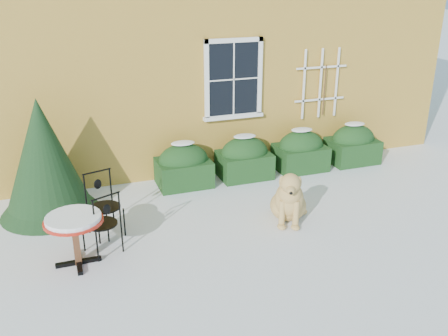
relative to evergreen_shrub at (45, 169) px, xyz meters
name	(u,v)px	position (x,y,z in m)	size (l,w,h in m)	color
ground	(245,243)	(2.86, -2.15, -0.84)	(80.00, 80.00, 0.00)	white
house	(146,4)	(2.86, 4.85, 2.38)	(12.40, 8.40, 6.40)	gold
hedge_row	(273,155)	(4.51, 0.40, -0.44)	(4.95, 0.80, 0.91)	#133314
evergreen_shrub	(45,169)	(0.00, 0.00, 0.00)	(1.72, 1.72, 2.08)	black
bistro_table	(74,224)	(0.32, -1.89, -0.19)	(0.84, 0.84, 0.78)	black
patio_chair_near	(103,223)	(0.74, -1.70, -0.33)	(0.59, 0.58, 1.01)	black
patio_chair_far	(104,204)	(0.83, -1.09, -0.32)	(0.57, 0.57, 1.04)	black
dog	(289,200)	(3.82, -1.72, -0.44)	(0.85, 1.06, 0.99)	tan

